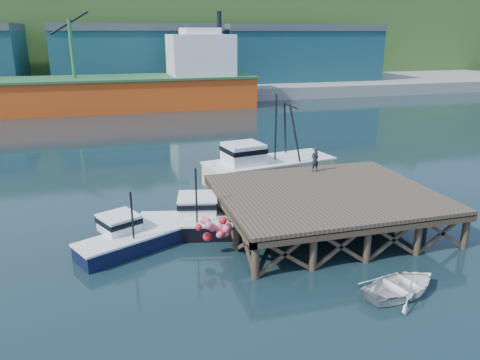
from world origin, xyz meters
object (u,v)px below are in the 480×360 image
object	(u,v)px
boat_navy	(127,238)
dinghy	(402,286)
boat_black	(198,220)
trawler	(267,164)
dockworker	(315,159)

from	to	relation	value
boat_navy	dinghy	xyz separation A→B (m)	(11.08, -7.63, -0.29)
boat_navy	boat_black	size ratio (longest dim) A/B	0.84
boat_black	dinghy	size ratio (longest dim) A/B	1.81
trawler	boat_navy	bearing A→B (deg)	-149.81
trawler	dockworker	distance (m)	5.54
trawler	boat_black	bearing A→B (deg)	-140.82
boat_navy	dinghy	size ratio (longest dim) A/B	1.51
boat_black	trawler	xyz separation A→B (m)	(6.78, 7.81, 0.61)
boat_black	dinghy	xyz separation A→B (m)	(7.13, -8.85, -0.34)
dockworker	dinghy	bearing A→B (deg)	70.55
boat_navy	dockworker	xyz separation A→B (m)	(12.23, 3.92, 2.24)
boat_navy	trawler	bearing A→B (deg)	14.58
boat_navy	dockworker	size ratio (longest dim) A/B	3.59
boat_navy	boat_black	world-z (taller)	boat_black
boat_navy	dockworker	distance (m)	13.04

